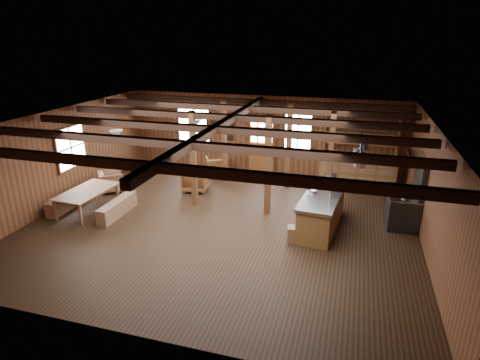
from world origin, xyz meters
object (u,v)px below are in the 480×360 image
object	(u,v)px
armchair_a	(217,166)
armchair_c	(111,181)
kitchen_island	(322,210)
dining_table	(89,201)
commercial_range	(405,202)
armchair_b	(195,180)

from	to	relation	value
armchair_a	armchair_c	world-z (taller)	armchair_a
kitchen_island	armchair_c	distance (m)	6.81
dining_table	armchair_a	size ratio (longest dim) A/B	2.44
kitchen_island	armchair_c	bearing A→B (deg)	179.49
commercial_range	armchair_a	world-z (taller)	commercial_range
dining_table	armchair_c	size ratio (longest dim) A/B	2.47
commercial_range	armchair_c	world-z (taller)	commercial_range
armchair_c	armchair_a	bearing A→B (deg)	-87.48
commercial_range	dining_table	xyz separation A→B (m)	(-8.55, -1.71, -0.29)
dining_table	armchair_b	bearing A→B (deg)	-40.71
commercial_range	armchair_c	xyz separation A→B (m)	(-8.85, -0.13, -0.27)
kitchen_island	commercial_range	world-z (taller)	commercial_range
kitchen_island	dining_table	world-z (taller)	kitchen_island
kitchen_island	dining_table	xyz separation A→B (m)	(-6.46, -0.83, -0.16)
commercial_range	armchair_b	size ratio (longest dim) A/B	2.31
dining_table	armchair_a	bearing A→B (deg)	-28.13
armchair_c	kitchen_island	bearing A→B (deg)	-135.81
dining_table	armchair_c	distance (m)	1.61
dining_table	armchair_b	size ratio (longest dim) A/B	2.25
armchair_a	armchair_c	distance (m)	3.69
commercial_range	dining_table	size ratio (longest dim) A/B	1.02
dining_table	armchair_c	xyz separation A→B (m)	(-0.30, 1.58, 0.02)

